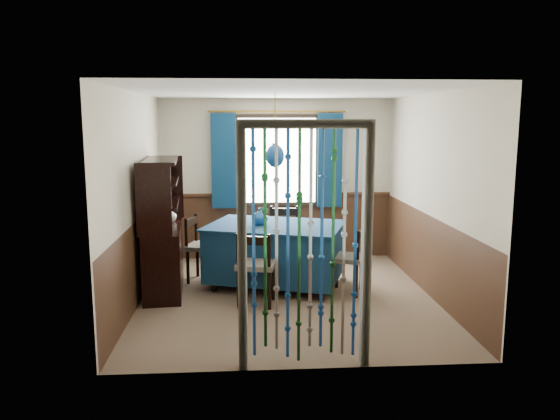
{
  "coord_description": "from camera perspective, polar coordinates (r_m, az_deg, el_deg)",
  "views": [
    {
      "loc": [
        -0.52,
        -6.5,
        2.17
      ],
      "look_at": [
        -0.06,
        0.38,
        1.03
      ],
      "focal_mm": 35.0,
      "sensor_mm": 36.0,
      "label": 1
    }
  ],
  "objects": [
    {
      "name": "sideboard",
      "position": [
        7.09,
        -12.16,
        -3.71
      ],
      "size": [
        0.56,
        1.33,
        1.7
      ],
      "rotation": [
        0.0,
        0.0,
        0.08
      ],
      "color": "black",
      "rests_on": "floor"
    },
    {
      "name": "chair_far",
      "position": [
        7.86,
        0.51,
        -2.93
      ],
      "size": [
        0.47,
        0.45,
        0.94
      ],
      "rotation": [
        0.0,
        0.0,
        3.11
      ],
      "color": "black",
      "rests_on": "floor"
    },
    {
      "name": "doorway",
      "position": [
        4.72,
        2.6,
        -4.36
      ],
      "size": [
        1.16,
        0.12,
        2.18
      ],
      "primitive_type": null,
      "color": "silver",
      "rests_on": "ground"
    },
    {
      "name": "wainscot_back",
      "position": [
        8.66,
        -0.33,
        -1.74
      ],
      "size": [
        3.6,
        0.0,
        3.6
      ],
      "primitive_type": "plane",
      "rotation": [
        1.57,
        0.0,
        0.0
      ],
      "color": "#412819",
      "rests_on": "ground"
    },
    {
      "name": "chair_near",
      "position": [
        6.46,
        -2.54,
        -5.86
      ],
      "size": [
        0.52,
        0.5,
        0.89
      ],
      "rotation": [
        0.0,
        0.0,
        -0.2
      ],
      "color": "black",
      "rests_on": "floor"
    },
    {
      "name": "bowl_shelf",
      "position": [
        6.72,
        -12.15,
        0.75
      ],
      "size": [
        0.26,
        0.26,
        0.05
      ],
      "primitive_type": "imported",
      "rotation": [
        0.0,
        0.0,
        0.21
      ],
      "color": "beige",
      "rests_on": "sideboard"
    },
    {
      "name": "wainscot_right",
      "position": [
        7.1,
        15.28,
        -4.58
      ],
      "size": [
        0.0,
        4.0,
        4.0
      ],
      "primitive_type": "plane",
      "rotation": [
        1.57,
        0.0,
        -1.57
      ],
      "color": "#412819",
      "rests_on": "ground"
    },
    {
      "name": "dining_table",
      "position": [
        7.18,
        -0.5,
        -4.3
      ],
      "size": [
        1.99,
        1.66,
        0.83
      ],
      "rotation": [
        0.0,
        0.0,
        -0.32
      ],
      "color": "#0F2E4E",
      "rests_on": "floor"
    },
    {
      "name": "wall_left",
      "position": [
        6.69,
        -14.84,
        1.15
      ],
      "size": [
        0.0,
        4.0,
        4.0
      ],
      "primitive_type": "plane",
      "rotation": [
        1.57,
        0.0,
        1.57
      ],
      "color": "beige",
      "rests_on": "ground"
    },
    {
      "name": "floor",
      "position": [
        6.87,
        0.7,
        -9.04
      ],
      "size": [
        4.0,
        4.0,
        0.0
      ],
      "primitive_type": "plane",
      "color": "brown",
      "rests_on": "ground"
    },
    {
      "name": "ceiling",
      "position": [
        6.53,
        0.75,
        12.27
      ],
      "size": [
        4.0,
        4.0,
        0.0
      ],
      "primitive_type": "plane",
      "rotation": [
        3.14,
        0.0,
        0.0
      ],
      "color": "silver",
      "rests_on": "ground"
    },
    {
      "name": "chair_right",
      "position": [
        6.95,
        7.21,
        -5.03
      ],
      "size": [
        0.53,
        0.54,
        0.85
      ],
      "rotation": [
        0.0,
        0.0,
        1.18
      ],
      "color": "black",
      "rests_on": "floor"
    },
    {
      "name": "wall_front",
      "position": [
        4.62,
        2.7,
        -2.12
      ],
      "size": [
        3.6,
        0.0,
        3.6
      ],
      "primitive_type": "plane",
      "rotation": [
        -1.57,
        0.0,
        0.0
      ],
      "color": "beige",
      "rests_on": "ground"
    },
    {
      "name": "wall_right",
      "position": [
        6.96,
        15.66,
        1.43
      ],
      "size": [
        0.0,
        4.0,
        4.0
      ],
      "primitive_type": "plane",
      "rotation": [
        1.57,
        0.0,
        -1.57
      ],
      "color": "beige",
      "rests_on": "ground"
    },
    {
      "name": "pendant_lamp",
      "position": [
        6.99,
        -0.52,
        5.71
      ],
      "size": [
        0.24,
        0.24,
        0.93
      ],
      "color": "olive",
      "rests_on": "ceiling"
    },
    {
      "name": "wainscot_front",
      "position": [
        4.84,
        2.61,
        -10.82
      ],
      "size": [
        3.6,
        0.0,
        3.6
      ],
      "primitive_type": "plane",
      "rotation": [
        -1.57,
        0.0,
        0.0
      ],
      "color": "#412819",
      "rests_on": "ground"
    },
    {
      "name": "vase_table",
      "position": [
        7.1,
        -2.12,
        -0.74
      ],
      "size": [
        0.24,
        0.24,
        0.2
      ],
      "primitive_type": "imported",
      "rotation": [
        0.0,
        0.0,
        0.3
      ],
      "color": "navy",
      "rests_on": "dining_table"
    },
    {
      "name": "window",
      "position": [
        8.49,
        -0.33,
        5.18
      ],
      "size": [
        1.32,
        0.12,
        1.42
      ],
      "primitive_type": "cube",
      "color": "black",
      "rests_on": "wall_back"
    },
    {
      "name": "wall_back",
      "position": [
        8.57,
        -0.35,
        3.2
      ],
      "size": [
        3.6,
        0.0,
        3.6
      ],
      "primitive_type": "plane",
      "rotation": [
        1.57,
        0.0,
        0.0
      ],
      "color": "beige",
      "rests_on": "ground"
    },
    {
      "name": "chair_left",
      "position": [
        7.48,
        -8.14,
        -3.81
      ],
      "size": [
        0.53,
        0.54,
        0.89
      ],
      "rotation": [
        0.0,
        0.0,
        -1.85
      ],
      "color": "black",
      "rests_on": "floor"
    },
    {
      "name": "wainscot_left",
      "position": [
        6.83,
        -14.45,
        -5.09
      ],
      "size": [
        0.0,
        4.0,
        4.0
      ],
      "primitive_type": "plane",
      "rotation": [
        1.57,
        0.0,
        1.57
      ],
      "color": "#412819",
      "rests_on": "ground"
    },
    {
      "name": "vase_sideboard",
      "position": [
        7.33,
        -11.44,
        -0.41
      ],
      "size": [
        0.26,
        0.26,
        0.2
      ],
      "primitive_type": "imported",
      "rotation": [
        0.0,
        0.0,
        0.43
      ],
      "color": "beige",
      "rests_on": "sideboard"
    }
  ]
}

